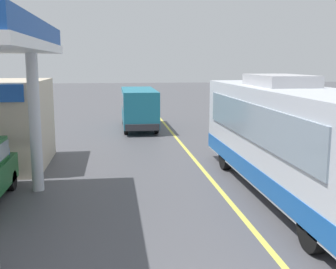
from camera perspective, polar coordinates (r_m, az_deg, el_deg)
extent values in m
plane|color=#4C4C51|center=(24.74, 0.47, 0.35)|extent=(120.00, 120.00, 0.00)
cube|color=#D8CC4C|center=(19.89, 2.43, -1.99)|extent=(0.16, 50.00, 0.01)
cube|color=silver|center=(13.29, 16.33, -0.11)|extent=(2.50, 11.00, 2.90)
cube|color=#1959B2|center=(13.51, 16.10, -4.71)|extent=(2.54, 11.04, 0.56)
cube|color=#8C9EAD|center=(12.76, 11.19, 1.75)|extent=(0.06, 9.35, 1.10)
cube|color=#8C9EAD|center=(13.78, 21.26, 1.85)|extent=(0.06, 9.35, 1.10)
cube|color=#B2B2B7|center=(14.03, 15.01, 7.16)|extent=(1.60, 2.80, 0.36)
cylinder|color=black|center=(9.79, 19.20, -12.19)|extent=(0.30, 1.00, 1.00)
cylinder|color=black|center=(16.25, 7.86, -2.98)|extent=(0.30, 1.00, 1.00)
cylinder|color=black|center=(16.95, 15.07, -2.69)|extent=(0.30, 1.00, 1.00)
cylinder|color=silver|center=(13.75, -17.77, 1.93)|extent=(0.36, 0.36, 4.60)
cylinder|color=black|center=(14.45, -20.60, -5.89)|extent=(0.20, 0.64, 0.64)
cube|color=teal|center=(25.91, -4.01, 3.87)|extent=(2.00, 6.00, 2.10)
cube|color=#8C9EAD|center=(25.87, -4.02, 4.75)|extent=(2.04, 5.10, 0.80)
cube|color=#2D2D33|center=(23.00, -3.52, 0.98)|extent=(1.90, 0.16, 0.36)
cylinder|color=black|center=(24.02, -5.79, 0.93)|extent=(0.22, 0.76, 0.76)
cylinder|color=black|center=(24.13, -1.61, 1.02)|extent=(0.22, 0.76, 0.76)
cylinder|color=black|center=(27.97, -6.03, 2.19)|extent=(0.22, 0.76, 0.76)
cylinder|color=black|center=(28.07, -2.43, 2.26)|extent=(0.22, 0.76, 0.76)
cylinder|color=#33333F|center=(14.68, -22.05, -5.37)|extent=(0.14, 0.14, 0.82)
cylinder|color=#33333F|center=(14.64, -21.36, -5.37)|extent=(0.14, 0.14, 0.82)
cube|color=#3359B2|center=(14.50, -21.88, -2.66)|extent=(0.36, 0.22, 0.60)
sphere|color=tan|center=(14.41, -21.99, -0.99)|extent=(0.22, 0.22, 0.22)
cylinder|color=#3359B2|center=(14.45, -20.99, -2.85)|extent=(0.09, 0.09, 0.58)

